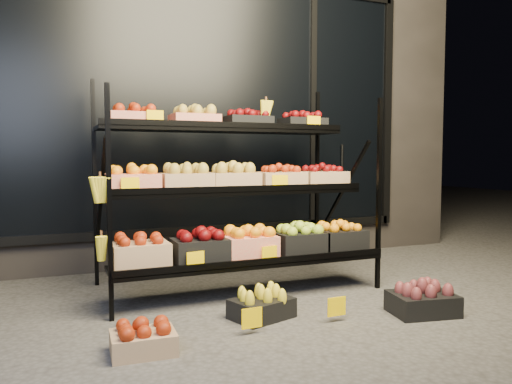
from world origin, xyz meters
name	(u,v)px	position (x,y,z in m)	size (l,w,h in m)	color
ground	(270,310)	(0.00, 0.00, 0.00)	(24.00, 24.00, 0.00)	#514F4C
building	(176,95)	(0.00, 2.59, 1.75)	(6.00, 2.08, 3.50)	#2D2826
display_rack	(236,190)	(-0.02, 0.60, 0.79)	(2.18, 1.02, 1.66)	black
tag_floor_a	(252,325)	(-0.30, -0.40, 0.06)	(0.13, 0.01, 0.12)	#F4C200
tag_floor_b	(337,313)	(0.28, -0.40, 0.06)	(0.13, 0.01, 0.12)	#F4C200
floor_crate_left	(143,338)	(-0.93, -0.43, 0.08)	(0.35, 0.26, 0.18)	tan
floor_crate_midleft	(262,304)	(-0.12, -0.14, 0.09)	(0.44, 0.38, 0.19)	black
floor_crate_right	(423,300)	(0.89, -0.48, 0.10)	(0.46, 0.37, 0.20)	black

